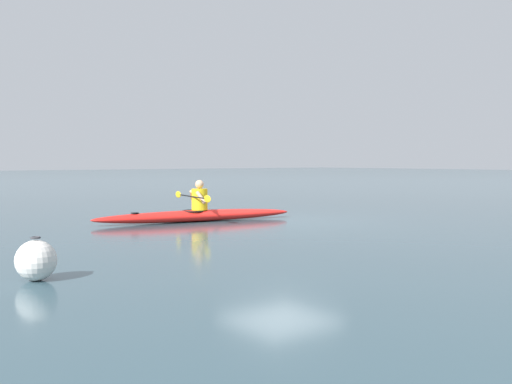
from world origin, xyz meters
name	(u,v)px	position (x,y,z in m)	size (l,w,h in m)	color
ground_plane	(281,221)	(0.00, 0.00, 0.00)	(160.00, 160.00, 0.00)	#334C56
kayak	(197,216)	(1.67, -1.21, 0.14)	(5.14, 1.56, 0.28)	red
kayaker	(199,198)	(1.61, -1.20, 0.58)	(0.64, 2.33, 0.74)	yellow
mooring_buoy_orange_mid	(36,260)	(7.08, 3.59, 0.25)	(0.51, 0.51, 0.55)	silver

